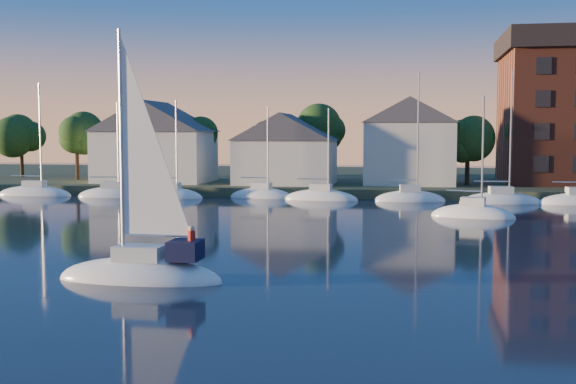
% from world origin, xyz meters
% --- Properties ---
extents(ground, '(260.00, 260.00, 0.00)m').
position_xyz_m(ground, '(0.00, 0.00, 0.00)').
color(ground, black).
rests_on(ground, ground).
extents(shoreline_land, '(160.00, 50.00, 2.00)m').
position_xyz_m(shoreline_land, '(0.00, 75.00, 0.00)').
color(shoreline_land, '#343E24').
rests_on(shoreline_land, ground).
extents(wooden_dock, '(120.00, 3.00, 1.00)m').
position_xyz_m(wooden_dock, '(0.00, 52.00, 0.00)').
color(wooden_dock, brown).
rests_on(wooden_dock, ground).
extents(clubhouse_west, '(13.65, 9.45, 9.64)m').
position_xyz_m(clubhouse_west, '(-22.00, 58.00, 5.93)').
color(clubhouse_west, beige).
rests_on(clubhouse_west, shoreline_land).
extents(clubhouse_centre, '(11.55, 8.40, 8.08)m').
position_xyz_m(clubhouse_centre, '(-6.00, 57.00, 5.13)').
color(clubhouse_centre, beige).
rests_on(clubhouse_centre, shoreline_land).
extents(clubhouse_east, '(10.50, 8.40, 9.80)m').
position_xyz_m(clubhouse_east, '(8.00, 59.00, 6.00)').
color(clubhouse_east, beige).
rests_on(clubhouse_east, shoreline_land).
extents(tree_line, '(93.40, 5.40, 8.90)m').
position_xyz_m(tree_line, '(2.00, 63.00, 7.18)').
color(tree_line, '#332117').
rests_on(tree_line, shoreline_land).
extents(moored_fleet, '(71.50, 2.40, 12.05)m').
position_xyz_m(moored_fleet, '(-8.00, 49.00, 0.10)').
color(moored_fleet, white).
rests_on(moored_fleet, ground).
extents(hero_sailboat, '(8.01, 2.66, 12.69)m').
position_xyz_m(hero_sailboat, '(-3.92, 7.16, 0.55)').
color(hero_sailboat, white).
rests_on(hero_sailboat, ground).
extents(drifting_sailboat_right, '(7.14, 3.72, 10.94)m').
position_xyz_m(drifting_sailboat_right, '(13.25, 35.71, 0.10)').
color(drifting_sailboat_right, white).
rests_on(drifting_sailboat_right, ground).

